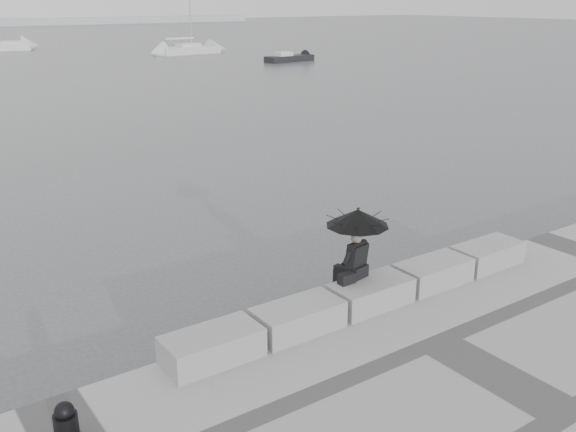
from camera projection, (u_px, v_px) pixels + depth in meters
ground at (354, 320)px, 12.73m from camera, size 360.00×360.00×0.00m
stone_block_far_left at (212, 347)px, 10.29m from camera, size 1.60×0.80×0.50m
stone_block_left at (298, 318)px, 11.22m from camera, size 1.60×0.80×0.50m
stone_block_centre at (371, 294)px, 12.14m from camera, size 1.60×0.80×0.50m
stone_block_right at (433, 273)px, 13.06m from camera, size 1.60×0.80×0.50m
stone_block_far_right at (487, 255)px, 13.98m from camera, size 1.60×0.80×0.50m
seated_person at (358, 227)px, 11.97m from camera, size 1.20×1.20×1.39m
bag at (347, 278)px, 11.95m from camera, size 0.32×0.18×0.20m
mooring_bollard at (66, 427)px, 8.35m from camera, size 0.40×0.40×0.63m
sailboat_right at (189, 49)px, 73.29m from camera, size 7.39×3.01×12.90m
small_motorboat at (289, 58)px, 64.61m from camera, size 5.52×2.14×1.10m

